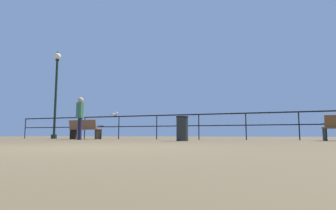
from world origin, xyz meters
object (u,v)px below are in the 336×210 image
Objects in this scene: bench_far_left at (85,128)px; person_by_bench at (80,115)px; lamppost_left at (56,86)px; trash_bin at (182,129)px; seagull_on_rail at (115,114)px.

bench_far_left is 1.52m from person_by_bench.
trash_bin is (7.89, -2.94, -2.35)m from lamppost_left.
lamppost_left is at bearing 159.59° from trash_bin.
seagull_on_rail is (3.77, -0.27, -1.59)m from lamppost_left.
person_by_bench is 4.22× the size of seagull_on_rail.
bench_far_left is 1.93× the size of trash_bin.
bench_far_left is 3.75× the size of seagull_on_rail.
lamppost_left is 4.34m from person_by_bench.
person_by_bench is (3.30, -2.20, -1.76)m from lamppost_left.
seagull_on_rail is 0.51× the size of trash_bin.
trash_bin is (5.29, -1.98, -0.09)m from bench_far_left.
person_by_bench is at bearing -103.72° from seagull_on_rail.
lamppost_left reaches higher than person_by_bench.
bench_far_left is at bearing -149.82° from seagull_on_rail.
person_by_bench is at bearing -60.74° from bench_far_left.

